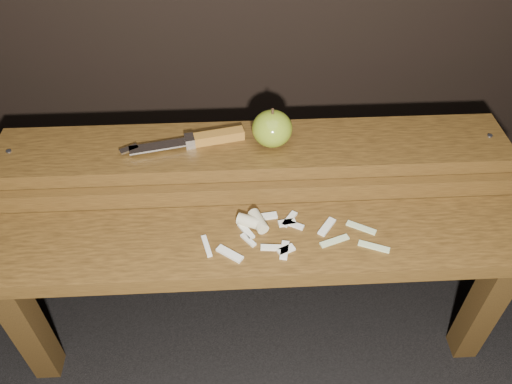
{
  "coord_description": "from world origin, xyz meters",
  "views": [
    {
      "loc": [
        -0.04,
        -0.74,
        1.23
      ],
      "look_at": [
        0.0,
        0.06,
        0.45
      ],
      "focal_mm": 35.0,
      "sensor_mm": 36.0,
      "label": 1
    }
  ],
  "objects_px": {
    "bench_rear_tier": "(254,172)",
    "apple": "(272,129)",
    "bench_front_tier": "(259,262)",
    "knife": "(203,139)"
  },
  "relations": [
    {
      "from": "bench_rear_tier",
      "to": "apple",
      "type": "height_order",
      "value": "apple"
    },
    {
      "from": "bench_front_tier",
      "to": "knife",
      "type": "xyz_separation_m",
      "value": [
        -0.12,
        0.24,
        0.16
      ]
    },
    {
      "from": "bench_front_tier",
      "to": "apple",
      "type": "relative_size",
      "value": 12.57
    },
    {
      "from": "bench_rear_tier",
      "to": "knife",
      "type": "bearing_deg",
      "value": 173.53
    },
    {
      "from": "bench_front_tier",
      "to": "apple",
      "type": "distance_m",
      "value": 0.3
    },
    {
      "from": "bench_front_tier",
      "to": "bench_rear_tier",
      "type": "relative_size",
      "value": 1.0
    },
    {
      "from": "bench_front_tier",
      "to": "bench_rear_tier",
      "type": "height_order",
      "value": "bench_rear_tier"
    },
    {
      "from": "bench_rear_tier",
      "to": "knife",
      "type": "relative_size",
      "value": 4.19
    },
    {
      "from": "knife",
      "to": "bench_rear_tier",
      "type": "bearing_deg",
      "value": -6.47
    },
    {
      "from": "bench_front_tier",
      "to": "apple",
      "type": "xyz_separation_m",
      "value": [
        0.04,
        0.23,
        0.19
      ]
    }
  ]
}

